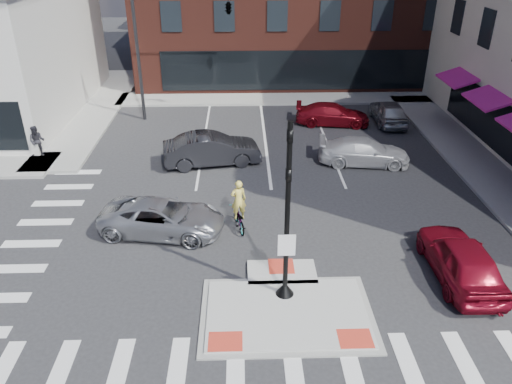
{
  "coord_description": "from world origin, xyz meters",
  "views": [
    {
      "loc": [
        -1.34,
        -12.5,
        10.72
      ],
      "look_at": [
        -0.83,
        4.02,
        2.0
      ],
      "focal_mm": 35.0,
      "sensor_mm": 36.0,
      "label": 1
    }
  ],
  "objects_px": {
    "bg_car_red": "(333,114)",
    "bg_car_dark": "(212,149)",
    "silver_suv": "(163,218)",
    "pedestrian_a": "(37,141)",
    "white_pickup": "(364,152)",
    "red_sedan": "(461,259)",
    "bg_car_silver": "(388,112)",
    "cyclist": "(239,212)"
  },
  "relations": [
    {
      "from": "silver_suv",
      "to": "bg_car_red",
      "type": "bearing_deg",
      "value": -26.42
    },
    {
      "from": "silver_suv",
      "to": "bg_car_dark",
      "type": "bearing_deg",
      "value": -4.76
    },
    {
      "from": "silver_suv",
      "to": "white_pickup",
      "type": "xyz_separation_m",
      "value": [
        9.4,
        6.32,
        -0.01
      ]
    },
    {
      "from": "white_pickup",
      "to": "pedestrian_a",
      "type": "distance_m",
      "value": 16.95
    },
    {
      "from": "silver_suv",
      "to": "white_pickup",
      "type": "height_order",
      "value": "silver_suv"
    },
    {
      "from": "bg_car_red",
      "to": "cyclist",
      "type": "xyz_separation_m",
      "value": [
        -5.78,
        -11.96,
        0.07
      ]
    },
    {
      "from": "white_pickup",
      "to": "cyclist",
      "type": "height_order",
      "value": "cyclist"
    },
    {
      "from": "bg_car_red",
      "to": "bg_car_silver",
      "type": "bearing_deg",
      "value": -80.06
    },
    {
      "from": "bg_car_silver",
      "to": "white_pickup",
      "type": "bearing_deg",
      "value": 64.99
    },
    {
      "from": "red_sedan",
      "to": "bg_car_dark",
      "type": "distance_m",
      "value": 13.24
    },
    {
      "from": "silver_suv",
      "to": "pedestrian_a",
      "type": "distance_m",
      "value": 10.62
    },
    {
      "from": "white_pickup",
      "to": "cyclist",
      "type": "relative_size",
      "value": 2.16
    },
    {
      "from": "pedestrian_a",
      "to": "white_pickup",
      "type": "bearing_deg",
      "value": -9.06
    },
    {
      "from": "white_pickup",
      "to": "silver_suv",
      "type": "bearing_deg",
      "value": 130.89
    },
    {
      "from": "red_sedan",
      "to": "bg_car_dark",
      "type": "xyz_separation_m",
      "value": [
        -8.95,
        9.75,
        0.03
      ]
    },
    {
      "from": "silver_suv",
      "to": "white_pickup",
      "type": "distance_m",
      "value": 11.33
    },
    {
      "from": "white_pickup",
      "to": "cyclist",
      "type": "distance_m",
      "value": 8.83
    },
    {
      "from": "bg_car_silver",
      "to": "silver_suv",
      "type": "bearing_deg",
      "value": 45.61
    },
    {
      "from": "red_sedan",
      "to": "pedestrian_a",
      "type": "bearing_deg",
      "value": -30.84
    },
    {
      "from": "white_pickup",
      "to": "pedestrian_a",
      "type": "bearing_deg",
      "value": 92.92
    },
    {
      "from": "white_pickup",
      "to": "bg_car_silver",
      "type": "xyz_separation_m",
      "value": [
        2.87,
        6.04,
        0.05
      ]
    },
    {
      "from": "red_sedan",
      "to": "cyclist",
      "type": "height_order",
      "value": "cyclist"
    },
    {
      "from": "silver_suv",
      "to": "cyclist",
      "type": "xyz_separation_m",
      "value": [
        3.0,
        0.24,
        0.04
      ]
    },
    {
      "from": "red_sedan",
      "to": "cyclist",
      "type": "bearing_deg",
      "value": -24.72
    },
    {
      "from": "pedestrian_a",
      "to": "red_sedan",
      "type": "bearing_deg",
      "value": -35.73
    },
    {
      "from": "red_sedan",
      "to": "bg_car_silver",
      "type": "distance_m",
      "value": 15.69
    },
    {
      "from": "bg_car_dark",
      "to": "red_sedan",
      "type": "bearing_deg",
      "value": -147.24
    },
    {
      "from": "silver_suv",
      "to": "red_sedan",
      "type": "bearing_deg",
      "value": -97.7
    },
    {
      "from": "bg_car_dark",
      "to": "cyclist",
      "type": "distance_m",
      "value": 6.43
    },
    {
      "from": "silver_suv",
      "to": "bg_car_dark",
      "type": "relative_size",
      "value": 0.99
    },
    {
      "from": "bg_car_red",
      "to": "silver_suv",
      "type": "bearing_deg",
      "value": 151.67
    },
    {
      "from": "bg_car_dark",
      "to": "bg_car_silver",
      "type": "height_order",
      "value": "bg_car_dark"
    },
    {
      "from": "white_pickup",
      "to": "bg_car_dark",
      "type": "relative_size",
      "value": 0.94
    },
    {
      "from": "silver_suv",
      "to": "red_sedan",
      "type": "relative_size",
      "value": 1.08
    },
    {
      "from": "red_sedan",
      "to": "bg_car_silver",
      "type": "bearing_deg",
      "value": -96.28
    },
    {
      "from": "pedestrian_a",
      "to": "silver_suv",
      "type": "bearing_deg",
      "value": -50.07
    },
    {
      "from": "bg_car_dark",
      "to": "white_pickup",
      "type": "bearing_deg",
      "value": -101.27
    },
    {
      "from": "white_pickup",
      "to": "bg_car_red",
      "type": "bearing_deg",
      "value": 13.06
    },
    {
      "from": "cyclist",
      "to": "white_pickup",
      "type": "bearing_deg",
      "value": -148.9
    },
    {
      "from": "bg_car_red",
      "to": "bg_car_dark",
      "type": "bearing_deg",
      "value": 135.9
    },
    {
      "from": "red_sedan",
      "to": "bg_car_red",
      "type": "relative_size",
      "value": 1.01
    },
    {
      "from": "bg_car_red",
      "to": "cyclist",
      "type": "distance_m",
      "value": 13.29
    }
  ]
}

